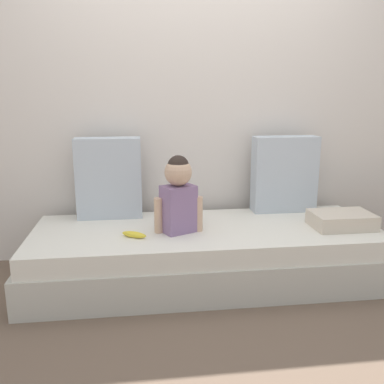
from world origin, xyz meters
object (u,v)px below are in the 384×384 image
at_px(couch, 206,254).
at_px(throw_pillow_left, 109,178).
at_px(throw_pillow_right, 284,174).
at_px(toddler, 178,193).
at_px(folded_blanket, 342,220).
at_px(banana, 134,235).

height_order(couch, throw_pillow_left, throw_pillow_left).
distance_m(throw_pillow_right, toddler, 0.94).
bearing_deg(toddler, folded_blanket, -2.57).
height_order(couch, toddler, toddler).
bearing_deg(toddler, couch, 17.35).
relative_size(couch, banana, 14.01).
xyz_separation_m(toddler, banana, (-0.29, -0.08, -0.24)).
height_order(throw_pillow_right, folded_blanket, throw_pillow_right).
bearing_deg(couch, folded_blanket, -6.86).
xyz_separation_m(throw_pillow_left, throw_pillow_right, (1.31, 0.00, -0.00)).
bearing_deg(throw_pillow_left, throw_pillow_right, 0.00).
bearing_deg(throw_pillow_right, couch, -152.67).
bearing_deg(couch, banana, -163.79).
relative_size(toddler, banana, 2.97).
distance_m(couch, folded_blanket, 0.95).
distance_m(throw_pillow_left, throw_pillow_right, 1.31).
relative_size(throw_pillow_left, toddler, 1.15).
bearing_deg(throw_pillow_right, banana, -157.17).
distance_m(couch, toddler, 0.49).
relative_size(throw_pillow_right, folded_blanket, 1.43).
bearing_deg(banana, throw_pillow_left, 109.86).
distance_m(throw_pillow_left, banana, 0.58).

